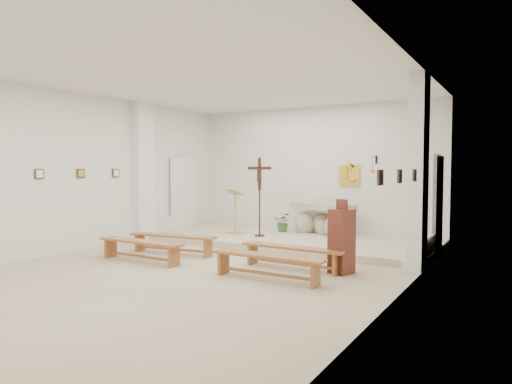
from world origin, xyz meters
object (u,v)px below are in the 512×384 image
Objects in this scene: donation_pedestal at (342,241)px; bench_right_second at (267,261)px; lectern at (235,211)px; bench_right_front at (292,252)px; crucifix_stand at (260,191)px; bench_left_front at (173,239)px; bench_left_second at (141,246)px; altar at (322,221)px.

donation_pedestal reaches higher than bench_right_second.
lectern is 3.74m from bench_right_front.
donation_pedestal is (3.71, -2.25, -0.16)m from lectern.
donation_pedestal is (2.92, -2.15, -0.70)m from crucifix_stand.
lectern is at bearing 169.79° from donation_pedestal.
bench_right_front is at bearing -24.80° from lectern.
bench_right_front is 0.94m from bench_right_second.
bench_left_front is (-3.71, -0.16, -0.26)m from donation_pedestal.
crucifix_stand reaches higher than bench_left_second.
altar is 1.84m from crucifix_stand.
donation_pedestal is 0.65× the size of bench_right_front.
lectern is at bearing 82.78° from bench_left_front.
crucifix_stand reaches higher than bench_left_front.
crucifix_stand reaches higher than bench_right_second.
lectern is at bearing 141.54° from bench_right_front.
crucifix_stand is 3.96m from bench_right_second.
lectern reaches higher than bench_left_second.
altar is 0.92× the size of crucifix_stand.
lectern reaches higher than bench_right_second.
bench_left_front and bench_right_front have the same top height.
donation_pedestal is 0.92m from bench_right_front.
lectern reaches higher than bench_right_front.
bench_right_second is (0.00, -0.94, 0.00)m from bench_right_front.
donation_pedestal is at bearing -44.17° from altar.
bench_left_front is 1.01× the size of bench_right_second.
bench_left_second is at bearing -74.57° from lectern.
lectern is at bearing 156.39° from crucifix_stand.
bench_right_second is (2.84, -3.34, -0.42)m from lectern.
donation_pedestal is 3.88m from bench_left_second.
bench_right_front is 2.99m from bench_left_second.
donation_pedestal reaches higher than altar.
bench_right_second is at bearing -74.59° from crucifix_stand.
altar reaches higher than bench_left_front.
bench_right_front and bench_left_second have the same top height.
bench_left_front is at bearing -156.61° from donation_pedestal.
bench_left_second is at bearing -97.18° from bench_left_front.
donation_pedestal reaches higher than bench_left_second.
donation_pedestal is at bearing 51.18° from bench_right_second.
bench_left_front is (-1.96, -3.49, -0.17)m from altar.
donation_pedestal is (1.75, -3.33, 0.09)m from altar.
lectern is 0.96m from crucifix_stand.
crucifix_stand is 3.23m from bench_right_front.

